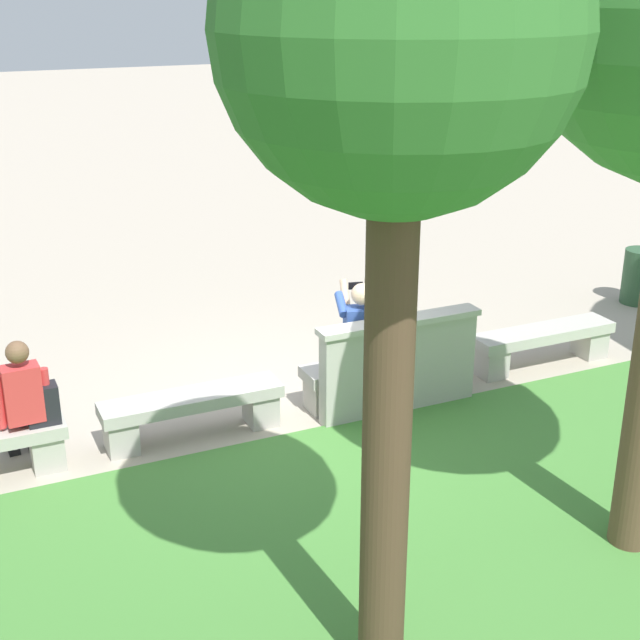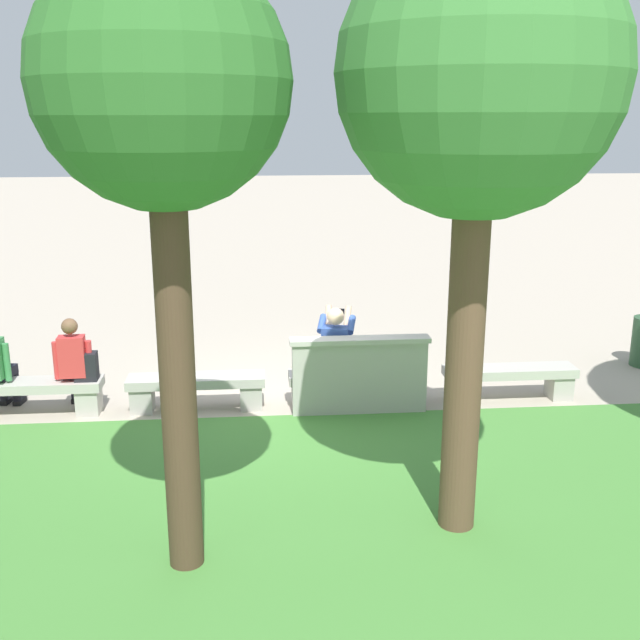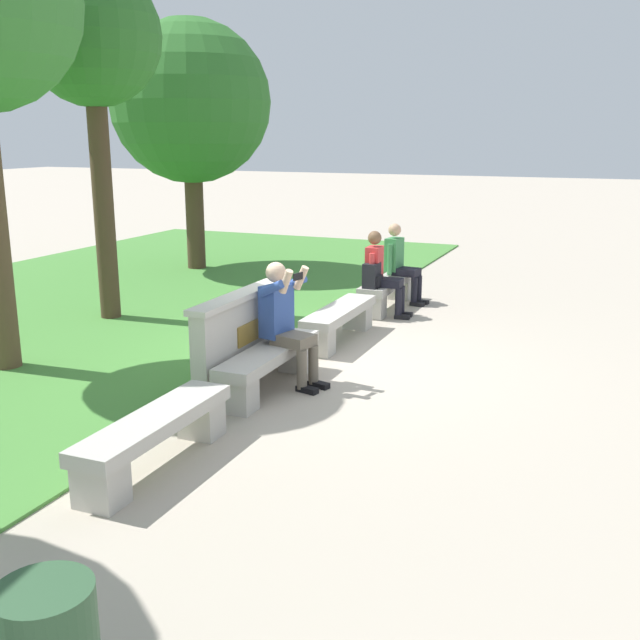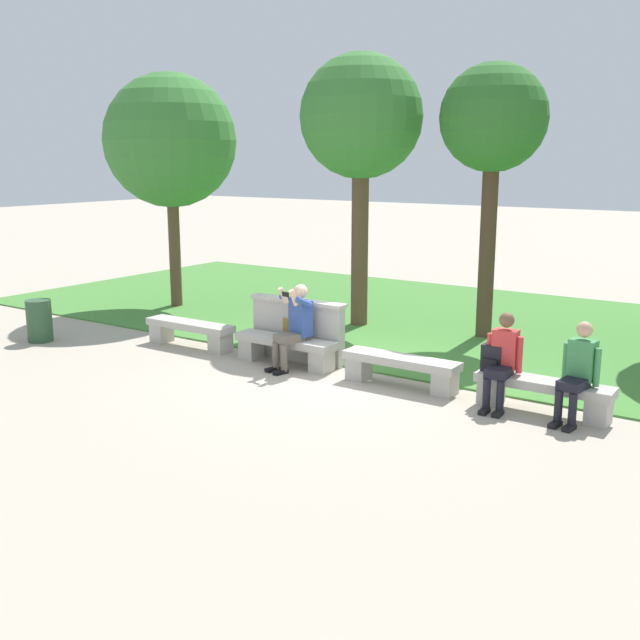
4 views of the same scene
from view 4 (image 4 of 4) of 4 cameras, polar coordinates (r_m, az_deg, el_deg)
name	(u,v)px [view 4 (image 4 of 4)]	position (r m, az deg, el deg)	size (l,w,h in m)	color
ground_plane	(340,375)	(11.37, 1.53, -4.22)	(80.00, 80.00, 0.00)	#B2A593
grass_strip	(458,323)	(15.13, 10.50, -0.20)	(19.94, 8.00, 0.03)	#478438
bench_main	(190,330)	(13.16, -9.88, -0.79)	(1.75, 0.40, 0.45)	#B7B2A8
bench_near	(285,347)	(11.86, -2.66, -2.07)	(1.75, 0.40, 0.45)	#B7B2A8
bench_mid	(401,367)	(10.79, 6.16, -3.57)	(1.75, 0.40, 0.45)	#B7B2A8
bench_far	(543,392)	(10.04, 16.64, -5.24)	(1.75, 0.40, 0.45)	#B7B2A8
backrest_wall_with_plaque	(298,329)	(12.07, -1.71, -0.71)	(1.75, 0.24, 1.01)	#B7B2A8
person_photographer	(295,322)	(11.56, -1.93, -0.19)	(0.54, 0.78, 1.32)	black
person_distant	(502,358)	(10.04, 13.71, -2.83)	(0.48, 0.68, 1.26)	black
person_companion	(578,370)	(9.77, 19.07, -3.59)	(0.48, 0.71, 1.26)	black
backpack	(493,358)	(10.18, 13.03, -2.86)	(0.28, 0.24, 0.43)	black
tree_behind_wall	(361,120)	(14.39, 3.15, 14.99)	(2.30, 2.30, 5.13)	brown
tree_right_background	(493,123)	(13.67, 13.07, 14.43)	(1.87, 1.87, 4.84)	#4C3826
tree_far_back	(170,141)	(16.58, -11.34, 13.20)	(2.81, 2.81, 4.99)	brown
trash_bin	(39,321)	(14.28, -20.60, -0.05)	(0.44, 0.44, 0.75)	#2D5133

